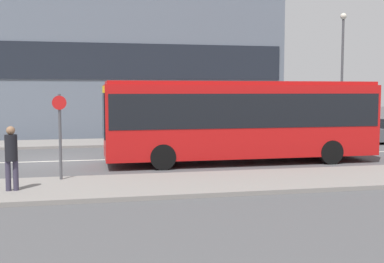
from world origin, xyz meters
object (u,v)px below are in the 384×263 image
parked_car_0 (316,133)px  bus_stop_sign (60,130)px  pedestrian_near_stop (11,154)px  city_bus (241,116)px  street_lamp (342,63)px

parked_car_0 → bus_stop_sign: bus_stop_sign is taller
pedestrian_near_stop → bus_stop_sign: bearing=-133.9°
city_bus → parked_car_0: 7.93m
bus_stop_sign → street_lamp: bearing=33.5°
street_lamp → city_bus: bearing=-140.2°
city_bus → pedestrian_near_stop: (-8.16, -4.60, -0.73)m
pedestrian_near_stop → street_lamp: (16.54, 11.60, 3.36)m
parked_car_0 → street_lamp: (2.48, 1.86, 3.88)m
pedestrian_near_stop → bus_stop_sign: bus_stop_sign is taller
street_lamp → parked_car_0: bearing=-143.1°
pedestrian_near_stop → street_lamp: 20.48m
parked_car_0 → street_lamp: street_lamp is taller
city_bus → parked_car_0: (5.91, 5.14, -1.25)m
parked_car_0 → city_bus: bearing=-139.0°
city_bus → pedestrian_near_stop: size_ratio=6.06×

